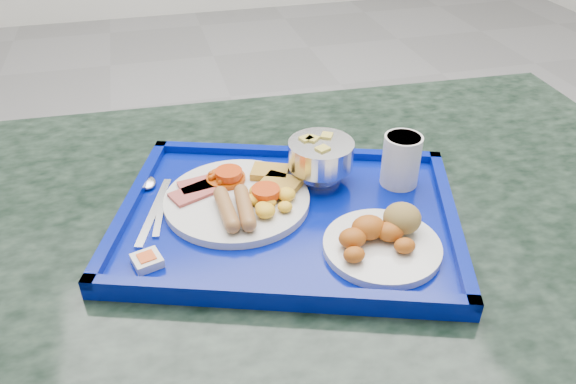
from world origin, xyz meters
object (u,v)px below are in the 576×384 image
Objects in this scene: table at (304,313)px; bread_plate at (383,237)px; tray at (288,217)px; fruit_bowl at (321,155)px; main_plate at (241,197)px; juice_cup at (401,159)px.

table is 8.39× the size of bread_plate.
tray is 3.64× the size of bread_plate.
main_plate is at bearing -166.38° from fruit_bowl.
fruit_bowl is at bearing 13.62° from main_plate.
tray is 0.08m from main_plate.
fruit_bowl reaches higher than table.
table is 0.29m from bread_plate.
table is at bearing 122.50° from bread_plate.
bread_plate is at bearing -57.50° from table.
table is 13.00× the size of fruit_bowl.
main_plate is 0.23m from bread_plate.
tray reaches higher than table.
juice_cup is (0.12, -0.04, -0.00)m from fruit_bowl.
tray is 2.65× the size of main_plate.
table is 6.11× the size of main_plate.
table is at bearing -19.66° from main_plate.
table is at bearing -122.50° from fruit_bowl.
main_plate is at bearing 160.34° from table.
bread_plate is 1.92× the size of juice_cup.
juice_cup is at bearing -18.48° from fruit_bowl.
bread_plate is at bearing -121.37° from juice_cup.
tray is at bearing -169.25° from juice_cup.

